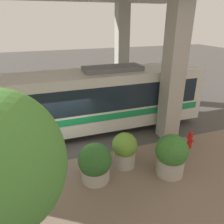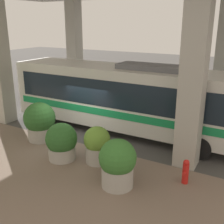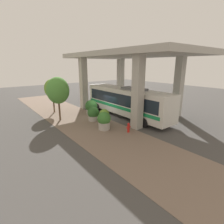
{
  "view_description": "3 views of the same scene",
  "coord_description": "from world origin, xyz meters",
  "px_view_note": "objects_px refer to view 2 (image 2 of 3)",
  "views": [
    {
      "loc": [
        -8.67,
        1.08,
        6.07
      ],
      "look_at": [
        1.12,
        -2.36,
        1.63
      ],
      "focal_mm": 35.0,
      "sensor_mm": 36.0,
      "label": 1
    },
    {
      "loc": [
        -10.12,
        -7.91,
        5.67
      ],
      "look_at": [
        0.43,
        -1.91,
        1.74
      ],
      "focal_mm": 45.0,
      "sensor_mm": 36.0,
      "label": 2
    },
    {
      "loc": [
        -11.79,
        -17.17,
        6.31
      ],
      "look_at": [
        0.01,
        -1.95,
        1.03
      ],
      "focal_mm": 28.0,
      "sensor_mm": 36.0,
      "label": 3
    }
  ],
  "objects_px": {
    "planter_front": "(62,142)",
    "planter_extra": "(97,145)",
    "fire_hydrant": "(186,172)",
    "planter_middle": "(118,163)",
    "planter_back": "(40,122)",
    "bus": "(126,96)"
  },
  "relations": [
    {
      "from": "planter_front",
      "to": "planter_extra",
      "type": "relative_size",
      "value": 1.02
    },
    {
      "from": "planter_back",
      "to": "planter_middle",
      "type": "bearing_deg",
      "value": -108.31
    },
    {
      "from": "fire_hydrant",
      "to": "bus",
      "type": "bearing_deg",
      "value": 50.35
    },
    {
      "from": "fire_hydrant",
      "to": "planter_front",
      "type": "height_order",
      "value": "planter_front"
    },
    {
      "from": "planter_front",
      "to": "planter_middle",
      "type": "bearing_deg",
      "value": -102.24
    },
    {
      "from": "bus",
      "to": "fire_hydrant",
      "type": "distance_m",
      "value": 5.65
    },
    {
      "from": "fire_hydrant",
      "to": "planter_back",
      "type": "xyz_separation_m",
      "value": [
        0.38,
        7.37,
        0.49
      ]
    },
    {
      "from": "bus",
      "to": "planter_back",
      "type": "height_order",
      "value": "bus"
    },
    {
      "from": "bus",
      "to": "fire_hydrant",
      "type": "height_order",
      "value": "bus"
    },
    {
      "from": "fire_hydrant",
      "to": "planter_middle",
      "type": "relative_size",
      "value": 0.53
    },
    {
      "from": "fire_hydrant",
      "to": "planter_front",
      "type": "distance_m",
      "value": 5.18
    },
    {
      "from": "planter_front",
      "to": "fire_hydrant",
      "type": "bearing_deg",
      "value": -82.05
    },
    {
      "from": "planter_front",
      "to": "planter_extra",
      "type": "height_order",
      "value": "planter_front"
    },
    {
      "from": "planter_back",
      "to": "planter_extra",
      "type": "distance_m",
      "value": 3.77
    },
    {
      "from": "bus",
      "to": "planter_middle",
      "type": "relative_size",
      "value": 7.1
    },
    {
      "from": "planter_back",
      "to": "planter_extra",
      "type": "height_order",
      "value": "planter_back"
    },
    {
      "from": "fire_hydrant",
      "to": "planter_middle",
      "type": "distance_m",
      "value": 2.52
    },
    {
      "from": "planter_extra",
      "to": "planter_front",
      "type": "bearing_deg",
      "value": 108.6
    },
    {
      "from": "fire_hydrant",
      "to": "planter_extra",
      "type": "relative_size",
      "value": 0.6
    },
    {
      "from": "planter_middle",
      "to": "planter_back",
      "type": "distance_m",
      "value": 5.6
    },
    {
      "from": "fire_hydrant",
      "to": "planter_back",
      "type": "bearing_deg",
      "value": 87.06
    },
    {
      "from": "planter_middle",
      "to": "fire_hydrant",
      "type": "bearing_deg",
      "value": -56.17
    }
  ]
}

